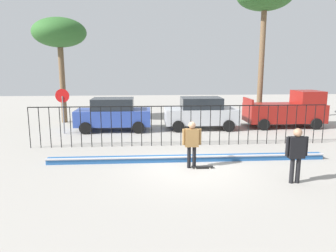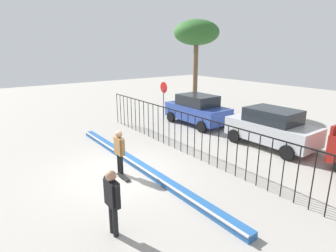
{
  "view_description": "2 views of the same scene",
  "coord_description": "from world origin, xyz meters",
  "px_view_note": "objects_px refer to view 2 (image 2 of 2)",
  "views": [
    {
      "loc": [
        -1.63,
        -11.26,
        3.74
      ],
      "look_at": [
        -0.68,
        2.51,
        1.12
      ],
      "focal_mm": 33.99,
      "sensor_mm": 36.0,
      "label": 1
    },
    {
      "loc": [
        8.86,
        -4.29,
        4.67
      ],
      "look_at": [
        -0.33,
        2.56,
        1.42
      ],
      "focal_mm": 29.17,
      "sensor_mm": 36.0,
      "label": 2
    }
  ],
  "objects_px": {
    "skateboard": "(123,177)",
    "skateboarder": "(119,149)",
    "parked_car_silver": "(271,127)",
    "stop_sign": "(164,95)",
    "parked_car_blue": "(197,110)",
    "palm_tree_short": "(196,34)",
    "camera_operator": "(112,197)"
  },
  "relations": [
    {
      "from": "skateboarder",
      "to": "parked_car_blue",
      "type": "relative_size",
      "value": 0.41
    },
    {
      "from": "skateboarder",
      "to": "stop_sign",
      "type": "bearing_deg",
      "value": 149.41
    },
    {
      "from": "parked_car_blue",
      "to": "palm_tree_short",
      "type": "bearing_deg",
      "value": 138.0
    },
    {
      "from": "camera_operator",
      "to": "stop_sign",
      "type": "height_order",
      "value": "stop_sign"
    },
    {
      "from": "camera_operator",
      "to": "palm_tree_short",
      "type": "relative_size",
      "value": 0.27
    },
    {
      "from": "parked_car_blue",
      "to": "stop_sign",
      "type": "xyz_separation_m",
      "value": [
        -2.69,
        -0.67,
        0.64
      ]
    },
    {
      "from": "parked_car_silver",
      "to": "palm_tree_short",
      "type": "relative_size",
      "value": 0.63
    },
    {
      "from": "skateboard",
      "to": "parked_car_blue",
      "type": "bearing_deg",
      "value": 103.96
    },
    {
      "from": "skateboarder",
      "to": "skateboard",
      "type": "xyz_separation_m",
      "value": [
        0.39,
        -0.09,
        -0.99
      ]
    },
    {
      "from": "parked_car_blue",
      "to": "parked_car_silver",
      "type": "bearing_deg",
      "value": -0.3
    },
    {
      "from": "palm_tree_short",
      "to": "skateboarder",
      "type": "bearing_deg",
      "value": -55.17
    },
    {
      "from": "parked_car_silver",
      "to": "parked_car_blue",
      "type": "bearing_deg",
      "value": 177.78
    },
    {
      "from": "skateboard",
      "to": "palm_tree_short",
      "type": "xyz_separation_m",
      "value": [
        -7.55,
        10.37,
        5.69
      ]
    },
    {
      "from": "stop_sign",
      "to": "camera_operator",
      "type": "bearing_deg",
      "value": -41.73
    },
    {
      "from": "parked_car_blue",
      "to": "palm_tree_short",
      "type": "height_order",
      "value": "palm_tree_short"
    },
    {
      "from": "parked_car_blue",
      "to": "skateboard",
      "type": "bearing_deg",
      "value": -63.32
    },
    {
      "from": "parked_car_silver",
      "to": "stop_sign",
      "type": "xyz_separation_m",
      "value": [
        -7.88,
        -0.8,
        0.64
      ]
    },
    {
      "from": "skateboarder",
      "to": "stop_sign",
      "type": "distance_m",
      "value": 9.11
    },
    {
      "from": "skateboard",
      "to": "skateboarder",
      "type": "bearing_deg",
      "value": 152.94
    },
    {
      "from": "parked_car_blue",
      "to": "palm_tree_short",
      "type": "xyz_separation_m",
      "value": [
        -3.57,
        3.03,
        4.78
      ]
    },
    {
      "from": "skateboarder",
      "to": "parked_car_silver",
      "type": "relative_size",
      "value": 0.41
    },
    {
      "from": "skateboarder",
      "to": "camera_operator",
      "type": "height_order",
      "value": "camera_operator"
    },
    {
      "from": "skateboarder",
      "to": "stop_sign",
      "type": "height_order",
      "value": "stop_sign"
    },
    {
      "from": "parked_car_blue",
      "to": "parked_car_silver",
      "type": "distance_m",
      "value": 5.2
    },
    {
      "from": "skateboard",
      "to": "palm_tree_short",
      "type": "relative_size",
      "value": 0.12
    },
    {
      "from": "skateboard",
      "to": "stop_sign",
      "type": "bearing_deg",
      "value": 120.49
    },
    {
      "from": "skateboarder",
      "to": "palm_tree_short",
      "type": "xyz_separation_m",
      "value": [
        -7.15,
        10.28,
        4.7
      ]
    },
    {
      "from": "skateboard",
      "to": "stop_sign",
      "type": "distance_m",
      "value": 9.56
    },
    {
      "from": "skateboard",
      "to": "parked_car_blue",
      "type": "distance_m",
      "value": 8.4
    },
    {
      "from": "skateboarder",
      "to": "stop_sign",
      "type": "xyz_separation_m",
      "value": [
        -6.27,
        6.59,
        0.57
      ]
    },
    {
      "from": "parked_car_blue",
      "to": "stop_sign",
      "type": "height_order",
      "value": "stop_sign"
    },
    {
      "from": "skateboarder",
      "to": "parked_car_silver",
      "type": "height_order",
      "value": "parked_car_silver"
    }
  ]
}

